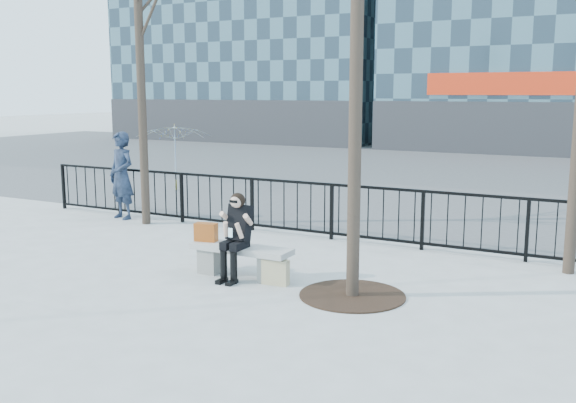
% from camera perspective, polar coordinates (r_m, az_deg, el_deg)
% --- Properties ---
extents(ground, '(120.00, 120.00, 0.00)m').
position_cam_1_polar(ground, '(10.10, -4.15, -6.67)').
color(ground, '#969691').
rests_on(ground, ground).
extents(street_surface, '(60.00, 23.00, 0.01)m').
position_cam_1_polar(street_surface, '(23.94, 15.18, 2.58)').
color(street_surface, '#474747').
rests_on(street_surface, ground).
extents(railing, '(14.00, 0.06, 1.10)m').
position_cam_1_polar(railing, '(12.55, 3.07, -0.81)').
color(railing, black).
rests_on(railing, ground).
extents(tree_grate, '(1.50, 1.50, 0.02)m').
position_cam_1_polar(tree_grate, '(9.18, 5.73, -8.30)').
color(tree_grate, black).
rests_on(tree_grate, ground).
extents(bench_main, '(1.65, 0.46, 0.49)m').
position_cam_1_polar(bench_main, '(10.02, -4.18, -5.01)').
color(bench_main, slate).
rests_on(bench_main, ground).
extents(seated_woman, '(0.50, 0.64, 1.34)m').
position_cam_1_polar(seated_woman, '(9.80, -4.70, -3.13)').
color(seated_woman, black).
rests_on(seated_woman, ground).
extents(handbag, '(0.38, 0.23, 0.29)m').
position_cam_1_polar(handbag, '(10.32, -7.30, -2.72)').
color(handbag, '#A14613').
rests_on(handbag, bench_main).
extents(shopping_bag, '(0.41, 0.18, 0.38)m').
position_cam_1_polar(shopping_bag, '(9.62, -1.11, -6.30)').
color(shopping_bag, beige).
rests_on(shopping_bag, ground).
extents(standing_man, '(0.80, 0.61, 1.97)m').
position_cam_1_polar(standing_man, '(14.91, -14.57, 2.25)').
color(standing_man, black).
rests_on(standing_man, ground).
extents(vendor_umbrella, '(2.76, 2.79, 1.95)m').
position_cam_1_polar(vendor_umbrella, '(18.82, -10.03, 3.88)').
color(vendor_umbrella, gold).
rests_on(vendor_umbrella, ground).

